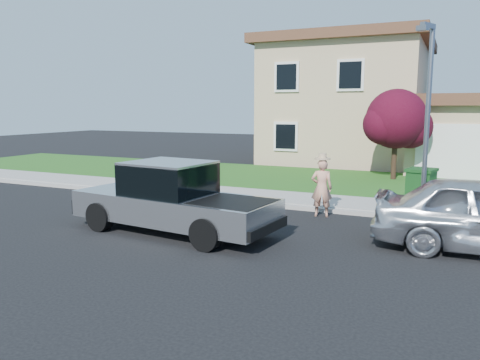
# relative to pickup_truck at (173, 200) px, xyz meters

# --- Properties ---
(ground) EXTENTS (80.00, 80.00, 0.00)m
(ground) POSITION_rel_pickup_truck_xyz_m (0.52, 0.89, -0.82)
(ground) COLOR black
(ground) RESTS_ON ground
(curb) EXTENTS (40.00, 0.20, 0.12)m
(curb) POSITION_rel_pickup_truck_xyz_m (1.52, 3.79, -0.76)
(curb) COLOR gray
(curb) RESTS_ON ground
(sidewalk) EXTENTS (40.00, 2.00, 0.15)m
(sidewalk) POSITION_rel_pickup_truck_xyz_m (1.52, 4.89, -0.74)
(sidewalk) COLOR gray
(sidewalk) RESTS_ON ground
(lawn) EXTENTS (40.00, 7.00, 0.10)m
(lawn) POSITION_rel_pickup_truck_xyz_m (1.52, 9.39, -0.77)
(lawn) COLOR #175118
(lawn) RESTS_ON ground
(house) EXTENTS (14.00, 11.30, 6.85)m
(house) POSITION_rel_pickup_truck_xyz_m (1.84, 17.27, 2.35)
(house) COLOR tan
(house) RESTS_ON ground
(pickup_truck) EXTENTS (5.51, 2.38, 1.76)m
(pickup_truck) POSITION_rel_pickup_truck_xyz_m (0.00, 0.00, 0.00)
(pickup_truck) COLOR black
(pickup_truck) RESTS_ON ground
(woman) EXTENTS (0.67, 0.51, 1.80)m
(woman) POSITION_rel_pickup_truck_xyz_m (2.89, 3.22, 0.04)
(woman) COLOR tan
(woman) RESTS_ON ground
(ornamental_tree) EXTENTS (2.72, 2.45, 3.73)m
(ornamental_tree) POSITION_rel_pickup_truck_xyz_m (4.03, 10.72, 1.67)
(ornamental_tree) COLOR black
(ornamental_tree) RESTS_ON lawn
(trash_bin) EXTENTS (0.89, 0.98, 1.19)m
(trash_bin) POSITION_rel_pickup_truck_xyz_m (5.42, 4.65, -0.07)
(trash_bin) COLOR #103B13
(trash_bin) RESTS_ON sidewalk
(street_lamp) EXTENTS (0.41, 0.65, 5.03)m
(street_lamp) POSITION_rel_pickup_truck_xyz_m (5.55, 2.84, 2.05)
(street_lamp) COLOR slate
(street_lamp) RESTS_ON ground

